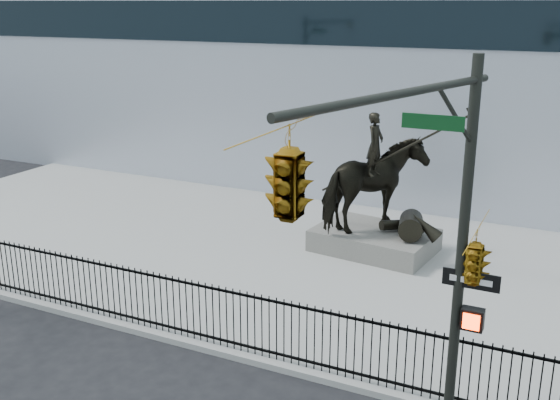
% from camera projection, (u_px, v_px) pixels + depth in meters
% --- Properties ---
extents(ground, '(120.00, 120.00, 0.00)m').
position_uv_depth(ground, '(131.00, 361.00, 14.74)').
color(ground, black).
rests_on(ground, ground).
extents(plaza, '(30.00, 12.00, 0.15)m').
position_uv_depth(plaza, '(270.00, 254.00, 20.74)').
color(plaza, '#999996').
rests_on(plaza, ground).
extents(building, '(44.00, 14.00, 9.00)m').
position_uv_depth(building, '(394.00, 74.00, 30.66)').
color(building, silver).
rests_on(building, ground).
extents(picket_fence, '(22.10, 0.10, 1.50)m').
position_uv_depth(picket_fence, '(162.00, 302.00, 15.55)').
color(picket_fence, black).
rests_on(picket_fence, plaza).
extents(statue_plinth, '(3.88, 2.89, 0.68)m').
position_uv_depth(statue_plinth, '(374.00, 240.00, 20.80)').
color(statue_plinth, '#63605B').
rests_on(statue_plinth, plaza).
extents(equestrian_statue, '(4.61, 3.12, 3.92)m').
position_uv_depth(equestrian_statue, '(379.00, 187.00, 20.25)').
color(equestrian_statue, black).
rests_on(equestrian_statue, statue_plinth).
extents(traffic_signal_right, '(2.17, 6.86, 7.00)m').
position_uv_depth(traffic_signal_right, '(397.00, 224.00, 8.91)').
color(traffic_signal_right, black).
rests_on(traffic_signal_right, ground).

